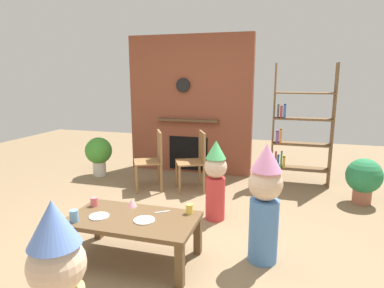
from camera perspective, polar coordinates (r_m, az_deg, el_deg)
The scene contains 17 objects.
ground_plane at distance 3.62m, azimuth -4.23°, elevation -16.44°, with size 12.00×12.00×0.00m, color #846B4C.
brick_fireplace_feature at distance 5.85m, azimuth -0.39°, elevation 6.65°, with size 2.20×0.28×2.40m.
bookshelf at distance 5.45m, azimuth 17.72°, elevation 2.23°, with size 0.90×0.28×1.90m.
coffee_table at distance 3.20m, azimuth -10.19°, elevation -13.41°, with size 1.19×0.65×0.42m.
paper_cup_near_left at distance 3.51m, azimuth -16.55°, elevation -9.54°, with size 0.07×0.07×0.09m, color #E5666B.
paper_cup_near_right at distance 3.20m, azimuth -19.72°, elevation -11.63°, with size 0.08×0.08×0.11m, color #669EE0.
paper_cup_center at distance 3.19m, azimuth -0.47°, elevation -11.15°, with size 0.07×0.07×0.09m, color #F2CC4C.
paper_plate_front at distance 3.25m, azimuth -15.76°, elevation -11.94°, with size 0.18×0.18×0.01m, color white.
paper_plate_rear at distance 3.09m, azimuth -8.26°, elevation -12.91°, with size 0.19×0.19×0.01m, color white.
birthday_cake_slice at distance 3.41m, azimuth -10.34°, elevation -9.99°, with size 0.10×0.10×0.07m, color pink.
table_fork at distance 3.25m, azimuth -5.13°, elevation -11.60°, with size 0.15×0.02×0.01m, color silver.
child_in_pink at distance 3.11m, azimuth 12.46°, elevation -9.55°, with size 0.31×0.31×1.12m.
child_by_the_chairs at distance 3.95m, azimuth 4.09°, elevation -5.94°, with size 0.27×0.27×0.97m.
dining_chair_left at distance 5.01m, azimuth -6.63°, elevation -2.20°, with size 0.54×0.54×0.90m.
dining_chair_middle at distance 4.94m, azimuth 0.69°, elevation -2.33°, with size 0.53×0.53×0.90m.
potted_plant_tall at distance 5.02m, azimuth 27.57°, elevation -5.20°, with size 0.47×0.47×0.62m.
potted_plant_short at distance 5.91m, azimuth -15.83°, elevation -1.44°, with size 0.46×0.46×0.67m.
Camera 1 is at (1.14, -2.98, 1.70)m, focal length 30.85 mm.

